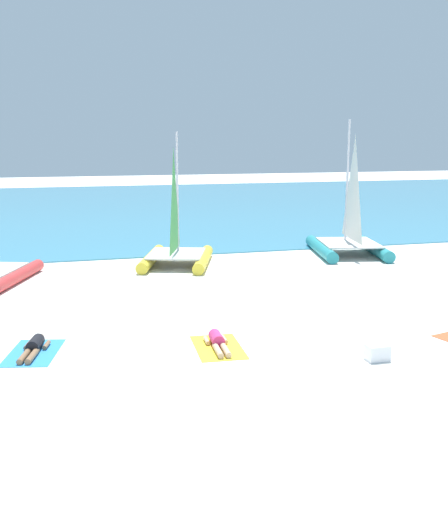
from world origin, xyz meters
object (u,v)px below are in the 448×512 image
(sailboat_yellow, at_px, (176,246))
(towel_middle, at_px, (218,347))
(sunbather_left, at_px, (34,347))
(sunbather_middle, at_px, (218,341))
(cooler_box, at_px, (377,353))
(sailboat_teal, at_px, (349,235))
(towel_left, at_px, (34,353))

(sailboat_yellow, distance_m, towel_middle, 9.96)
(sunbather_left, height_order, sunbather_middle, same)
(cooler_box, bearing_deg, sailboat_teal, 66.10)
(sunbather_middle, distance_m, cooler_box, 3.72)
(sailboat_yellow, distance_m, cooler_box, 11.91)
(sailboat_yellow, relative_size, towel_middle, 2.72)
(sailboat_teal, xyz_separation_m, towel_middle, (-8.50, -10.12, -0.84))
(towel_middle, relative_size, sunbather_middle, 1.21)
(sailboat_teal, xyz_separation_m, sunbather_middle, (-8.50, -10.05, -0.72))
(towel_left, bearing_deg, cooler_box, -19.14)
(sailboat_teal, height_order, sunbather_left, sailboat_teal)
(towel_left, bearing_deg, sunbather_left, 76.64)
(sailboat_teal, relative_size, cooler_box, 11.40)
(sailboat_teal, height_order, towel_left, sailboat_teal)
(sunbather_middle, bearing_deg, sunbather_left, 173.85)
(sunbather_left, bearing_deg, towel_left, -90.00)
(cooler_box, bearing_deg, sunbather_middle, 149.83)
(sunbather_middle, xyz_separation_m, cooler_box, (3.21, -1.87, 0.05))
(towel_left, xyz_separation_m, towel_middle, (4.24, -0.79, 0.00))
(sailboat_yellow, bearing_deg, towel_middle, -76.57)
(sailboat_teal, relative_size, sunbather_left, 3.66)
(sailboat_yellow, distance_m, towel_left, 10.51)
(sailboat_teal, height_order, cooler_box, sailboat_teal)
(sailboat_yellow, height_order, cooler_box, sailboat_yellow)
(sailboat_yellow, bearing_deg, sailboat_teal, 20.92)
(sailboat_yellow, relative_size, towel_left, 2.72)
(towel_left, distance_m, sunbather_left, 0.14)
(sunbather_middle, bearing_deg, cooler_box, -25.78)
(sunbather_left, bearing_deg, sailboat_teal, 49.41)
(sailboat_teal, bearing_deg, towel_middle, -117.90)
(sailboat_yellow, relative_size, sunbather_left, 3.32)
(sunbather_middle, relative_size, cooler_box, 3.13)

